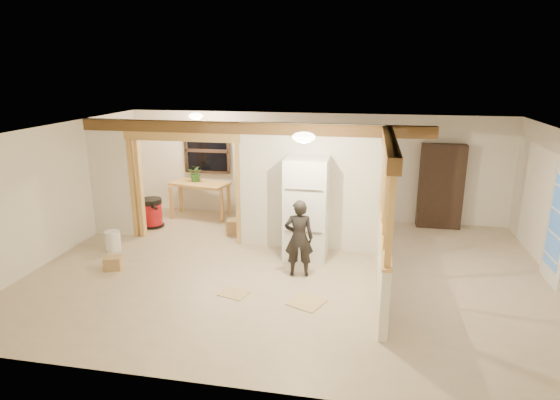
% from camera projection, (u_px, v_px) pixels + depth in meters
% --- Properties ---
extents(floor, '(9.00, 6.50, 0.01)m').
position_uv_depth(floor, '(289.00, 271.00, 8.38)').
color(floor, '#C3AF91').
rests_on(floor, ground).
extents(ceiling, '(9.00, 6.50, 0.01)m').
position_uv_depth(ceiling, '(290.00, 131.00, 7.69)').
color(ceiling, white).
extents(wall_back, '(9.00, 0.01, 2.50)m').
position_uv_depth(wall_back, '(313.00, 166.00, 11.10)').
color(wall_back, silver).
rests_on(wall_back, floor).
extents(wall_front, '(9.00, 0.01, 2.50)m').
position_uv_depth(wall_front, '(238.00, 288.00, 4.96)').
color(wall_front, silver).
rests_on(wall_front, floor).
extents(wall_left, '(0.01, 6.50, 2.50)m').
position_uv_depth(wall_left, '(56.00, 191.00, 8.85)').
color(wall_left, silver).
rests_on(wall_left, floor).
extents(partition_left_stub, '(0.90, 0.12, 2.50)m').
position_uv_depth(partition_left_stub, '(111.00, 178.00, 9.90)').
color(partition_left_stub, silver).
rests_on(partition_left_stub, floor).
extents(partition_center, '(2.80, 0.12, 2.50)m').
position_uv_depth(partition_center, '(310.00, 188.00, 9.13)').
color(partition_center, silver).
rests_on(partition_center, floor).
extents(doorway_frame, '(2.46, 0.14, 2.20)m').
position_uv_depth(doorway_frame, '(185.00, 189.00, 9.64)').
color(doorway_frame, tan).
rests_on(doorway_frame, floor).
extents(header_beam_back, '(7.00, 0.18, 0.22)m').
position_uv_depth(header_beam_back, '(249.00, 128.00, 9.04)').
color(header_beam_back, brown).
rests_on(header_beam_back, ceiling).
extents(header_beam_right, '(0.18, 3.30, 0.22)m').
position_uv_depth(header_beam_right, '(390.00, 145.00, 7.06)').
color(header_beam_right, brown).
rests_on(header_beam_right, ceiling).
extents(pony_wall, '(0.12, 3.20, 1.00)m').
position_uv_depth(pony_wall, '(382.00, 260.00, 7.57)').
color(pony_wall, silver).
rests_on(pony_wall, floor).
extents(stud_partition, '(0.14, 3.20, 1.32)m').
position_uv_depth(stud_partition, '(387.00, 191.00, 7.25)').
color(stud_partition, tan).
rests_on(stud_partition, pony_wall).
extents(window_back, '(1.12, 0.10, 1.10)m').
position_uv_depth(window_back, '(207.00, 151.00, 11.42)').
color(window_back, black).
rests_on(window_back, wall_back).
extents(french_door, '(0.12, 0.86, 2.00)m').
position_uv_depth(french_door, '(558.00, 226.00, 7.68)').
color(french_door, white).
rests_on(french_door, floor).
extents(ceiling_dome_main, '(0.36, 0.36, 0.16)m').
position_uv_depth(ceiling_dome_main, '(304.00, 137.00, 7.17)').
color(ceiling_dome_main, '#FFEABF').
rests_on(ceiling_dome_main, ceiling).
extents(ceiling_dome_util, '(0.32, 0.32, 0.14)m').
position_uv_depth(ceiling_dome_util, '(196.00, 116.00, 10.32)').
color(ceiling_dome_util, '#FFEABF').
rests_on(ceiling_dome_util, ceiling).
extents(hanging_bulb, '(0.07, 0.07, 0.07)m').
position_uv_depth(hanging_bulb, '(208.00, 134.00, 9.65)').
color(hanging_bulb, '#FFD88C').
rests_on(hanging_bulb, ceiling).
extents(refrigerator, '(0.79, 0.77, 1.93)m').
position_uv_depth(refrigerator, '(306.00, 208.00, 8.79)').
color(refrigerator, white).
rests_on(refrigerator, floor).
extents(woman, '(0.54, 0.39, 1.37)m').
position_uv_depth(woman, '(299.00, 238.00, 8.02)').
color(woman, black).
rests_on(woman, floor).
extents(work_table, '(1.48, 0.95, 0.86)m').
position_uv_depth(work_table, '(201.00, 200.00, 11.30)').
color(work_table, tan).
rests_on(work_table, floor).
extents(potted_plant, '(0.39, 0.35, 0.41)m').
position_uv_depth(potted_plant, '(196.00, 173.00, 11.22)').
color(potted_plant, '#236122').
rests_on(potted_plant, work_table).
extents(shop_vac, '(0.68, 0.68, 0.67)m').
position_uv_depth(shop_vac, '(152.00, 213.00, 10.61)').
color(shop_vac, '#AE1418').
rests_on(shop_vac, floor).
extents(bookshelf, '(0.95, 0.32, 1.90)m').
position_uv_depth(bookshelf, '(441.00, 186.00, 10.44)').
color(bookshelf, black).
rests_on(bookshelf, floor).
extents(bucket, '(0.40, 0.40, 0.39)m').
position_uv_depth(bucket, '(113.00, 241.00, 9.28)').
color(bucket, white).
rests_on(bucket, floor).
extents(box_util_a, '(0.42, 0.38, 0.32)m').
position_uv_depth(box_util_a, '(235.00, 227.00, 10.21)').
color(box_util_a, tan).
rests_on(box_util_a, floor).
extents(box_util_b, '(0.38, 0.38, 0.29)m').
position_uv_depth(box_util_b, '(133.00, 225.00, 10.35)').
color(box_util_b, tan).
rests_on(box_util_b, floor).
extents(box_front, '(0.35, 0.32, 0.24)m').
position_uv_depth(box_front, '(113.00, 263.00, 8.41)').
color(box_front, tan).
rests_on(box_front, floor).
extents(floor_panel_near, '(0.63, 0.63, 0.02)m').
position_uv_depth(floor_panel_near, '(307.00, 302.00, 7.23)').
color(floor_panel_near, tan).
rests_on(floor_panel_near, floor).
extents(floor_panel_far, '(0.52, 0.46, 0.01)m').
position_uv_depth(floor_panel_far, '(234.00, 293.00, 7.52)').
color(floor_panel_far, tan).
rests_on(floor_panel_far, floor).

